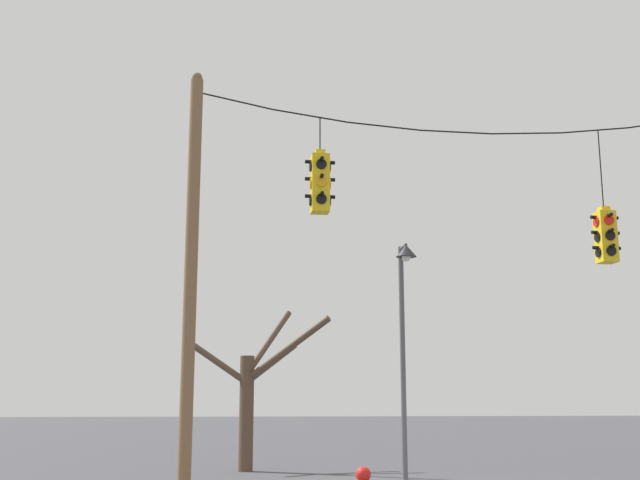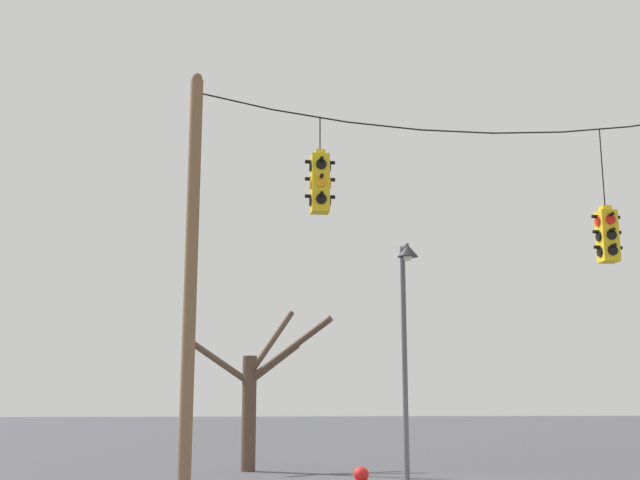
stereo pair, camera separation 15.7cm
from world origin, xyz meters
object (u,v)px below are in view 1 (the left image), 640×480
(utility_pole_left, at_px, (191,276))
(street_lamp, at_px, (404,306))
(bare_tree, at_px, (253,389))
(traffic_light_near_right_pole, at_px, (320,183))
(traffic_light_over_intersection, at_px, (606,236))

(utility_pole_left, distance_m, street_lamp, 5.65)
(street_lamp, relative_size, bare_tree, 1.27)
(traffic_light_near_right_pole, relative_size, traffic_light_over_intersection, 0.69)
(utility_pole_left, distance_m, bare_tree, 6.48)
(traffic_light_over_intersection, bearing_deg, traffic_light_near_right_pole, -180.00)
(utility_pole_left, xyz_separation_m, bare_tree, (1.54, 5.99, -1.93))
(traffic_light_over_intersection, distance_m, bare_tree, 9.38)
(utility_pole_left, height_order, street_lamp, utility_pole_left)
(utility_pole_left, relative_size, street_lamp, 1.50)
(street_lamp, bearing_deg, utility_pole_left, -147.47)
(bare_tree, bearing_deg, utility_pole_left, -104.38)
(traffic_light_near_right_pole, xyz_separation_m, street_lamp, (2.38, 3.04, -1.97))
(utility_pole_left, relative_size, traffic_light_near_right_pole, 4.16)
(utility_pole_left, bearing_deg, bare_tree, 75.62)
(utility_pole_left, bearing_deg, street_lamp, 32.53)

